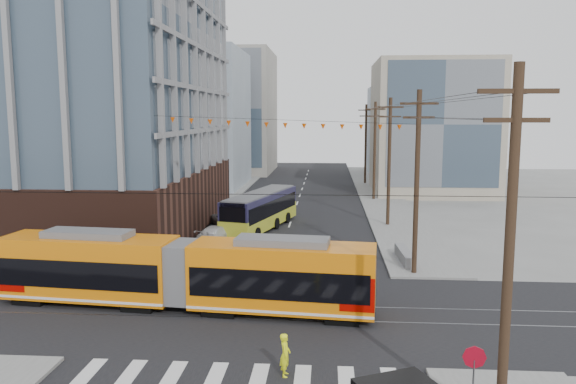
# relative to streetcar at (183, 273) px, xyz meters

# --- Properties ---
(ground) EXTENTS (160.00, 160.00, 0.00)m
(ground) POSITION_rel_streetcar_xyz_m (3.83, -4.24, -1.81)
(ground) COLOR slate
(office_building) EXTENTS (30.00, 25.00, 28.60)m
(office_building) POSITION_rel_streetcar_xyz_m (-18.17, 18.76, 12.49)
(office_building) COLOR #381E16
(office_building) RESTS_ON ground
(bg_bldg_nw_near) EXTENTS (18.00, 16.00, 18.00)m
(bg_bldg_nw_near) POSITION_rel_streetcar_xyz_m (-13.17, 47.76, 7.19)
(bg_bldg_nw_near) COLOR #8C99A5
(bg_bldg_nw_near) RESTS_ON ground
(bg_bldg_ne_near) EXTENTS (14.00, 14.00, 16.00)m
(bg_bldg_ne_near) POSITION_rel_streetcar_xyz_m (19.83, 43.76, 6.19)
(bg_bldg_ne_near) COLOR gray
(bg_bldg_ne_near) RESTS_ON ground
(bg_bldg_nw_far) EXTENTS (16.00, 18.00, 20.00)m
(bg_bldg_nw_far) POSITION_rel_streetcar_xyz_m (-10.17, 67.76, 8.19)
(bg_bldg_nw_far) COLOR gray
(bg_bldg_nw_far) RESTS_ON ground
(bg_bldg_ne_far) EXTENTS (16.00, 16.00, 14.00)m
(bg_bldg_ne_far) POSITION_rel_streetcar_xyz_m (21.83, 63.76, 5.19)
(bg_bldg_ne_far) COLOR #8C99A5
(bg_bldg_ne_far) RESTS_ON ground
(utility_pole_near) EXTENTS (0.30, 0.30, 11.00)m
(utility_pole_near) POSITION_rel_streetcar_xyz_m (12.33, -10.24, 3.69)
(utility_pole_near) COLOR black
(utility_pole_near) RESTS_ON ground
(utility_pole_far) EXTENTS (0.30, 0.30, 11.00)m
(utility_pole_far) POSITION_rel_streetcar_xyz_m (12.33, 51.76, 3.69)
(utility_pole_far) COLOR black
(utility_pole_far) RESTS_ON ground
(streetcar) EXTENTS (18.97, 4.53, 3.62)m
(streetcar) POSITION_rel_streetcar_xyz_m (0.00, 0.00, 0.00)
(streetcar) COLOR orange
(streetcar) RESTS_ON ground
(city_bus) EXTENTS (5.34, 11.63, 3.23)m
(city_bus) POSITION_rel_streetcar_xyz_m (1.53, 19.65, -0.20)
(city_bus) COLOR #1C1937
(city_bus) RESTS_ON ground
(parked_car_silver) EXTENTS (2.18, 4.28, 1.34)m
(parked_car_silver) POSITION_rel_streetcar_xyz_m (-1.42, 7.20, -1.14)
(parked_car_silver) COLOR #9496A4
(parked_car_silver) RESTS_ON ground
(parked_car_white) EXTENTS (2.95, 4.74, 1.28)m
(parked_car_white) POSITION_rel_streetcar_xyz_m (-1.17, 14.60, -1.17)
(parked_car_white) COLOR silver
(parked_car_white) RESTS_ON ground
(parked_car_grey) EXTENTS (3.66, 5.26, 1.33)m
(parked_car_grey) POSITION_rel_streetcar_xyz_m (-1.57, 20.43, -1.15)
(parked_car_grey) COLOR slate
(parked_car_grey) RESTS_ON ground
(pedestrian) EXTENTS (0.39, 0.60, 1.63)m
(pedestrian) POSITION_rel_streetcar_xyz_m (5.58, -6.94, -1.00)
(pedestrian) COLOR #F2FB14
(pedestrian) RESTS_ON ground
(jersey_barrier) EXTENTS (1.13, 4.31, 0.86)m
(jersey_barrier) POSITION_rel_streetcar_xyz_m (12.13, 9.49, -1.38)
(jersey_barrier) COLOR gray
(jersey_barrier) RESTS_ON ground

